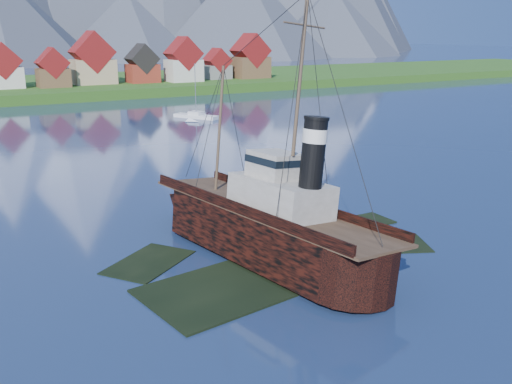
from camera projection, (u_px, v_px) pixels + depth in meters
ground at (270, 266)px, 50.30m from camera, size 1400.00×1400.00×0.00m
shoal at (274, 257)px, 53.04m from camera, size 31.71×21.24×1.14m
shore_bank at (6, 93)px, 191.72m from camera, size 600.00×80.00×3.20m
seawall at (24, 105)px, 160.11m from camera, size 600.00×2.50×2.00m
tugboat_wreck at (256, 221)px, 52.59m from camera, size 7.13×30.70×24.33m
sailboat_e at (196, 117)px, 135.88m from camera, size 8.21×11.40×13.33m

